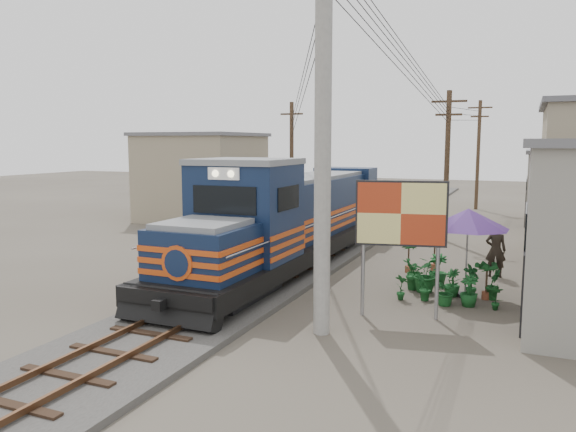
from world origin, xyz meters
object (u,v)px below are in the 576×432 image
at_px(billboard, 401,217).
at_px(vendor, 496,250).
at_px(locomotive, 291,221).
at_px(market_umbrella, 468,219).

height_order(billboard, vendor, billboard).
distance_m(locomotive, market_umbrella, 6.66).
height_order(locomotive, vendor, locomotive).
bearing_deg(billboard, vendor, 58.93).
bearing_deg(vendor, billboard, 65.67).
height_order(locomotive, market_umbrella, locomotive).
bearing_deg(billboard, locomotive, 126.60).
bearing_deg(locomotive, market_umbrella, -14.98).
bearing_deg(locomotive, vendor, 10.73).
xyz_separation_m(locomotive, market_umbrella, (6.40, -1.71, 0.62)).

